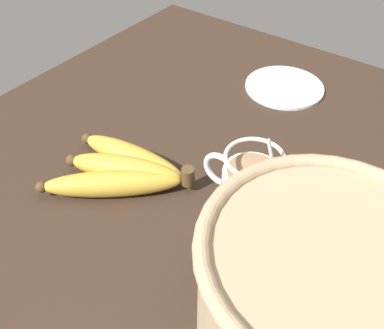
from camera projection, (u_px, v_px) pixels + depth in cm
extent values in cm
cube|color=#332319|center=(230.00, 208.00, 65.86)|extent=(104.05, 104.05, 3.82)
cylinder|color=silver|center=(250.00, 192.00, 60.57)|extent=(8.38, 8.38, 7.61)
cylinder|color=navy|center=(250.00, 193.00, 60.72)|extent=(8.58, 8.58, 3.58)
torus|color=silver|center=(220.00, 170.00, 61.91)|extent=(5.81, 0.90, 5.81)
cylinder|color=#997551|center=(253.00, 172.00, 57.91)|extent=(7.18, 7.18, 0.40)
torus|color=silver|center=(254.00, 158.00, 56.20)|extent=(8.38, 8.38, 0.60)
cylinder|color=silver|center=(276.00, 183.00, 56.32)|extent=(4.70, 0.50, 12.68)
ellipsoid|color=silver|center=(257.00, 207.00, 61.50)|extent=(3.00, 2.00, 0.80)
cylinder|color=#4C381E|center=(188.00, 176.00, 64.17)|extent=(2.00, 2.00, 3.00)
ellipsoid|color=gold|center=(133.00, 157.00, 68.56)|extent=(19.05, 6.01, 4.08)
sphere|color=#4C381E|center=(87.00, 139.00, 72.01)|extent=(1.83, 1.83, 1.83)
ellipsoid|color=gold|center=(126.00, 169.00, 66.33)|extent=(18.24, 11.00, 4.33)
sphere|color=#4C381E|center=(72.00, 160.00, 67.84)|extent=(1.95, 1.95, 1.95)
ellipsoid|color=gold|center=(112.00, 184.00, 64.20)|extent=(18.63, 16.51, 4.07)
sphere|color=#4C381E|center=(42.00, 187.00, 63.72)|extent=(1.83, 1.83, 1.83)
cylinder|color=tan|center=(314.00, 306.00, 42.13)|extent=(23.02, 23.02, 17.98)
torus|color=tan|center=(335.00, 252.00, 36.01)|extent=(24.17, 24.17, 1.61)
cylinder|color=white|center=(284.00, 87.00, 86.85)|extent=(15.84, 15.84, 0.60)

